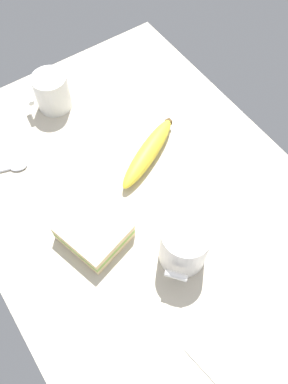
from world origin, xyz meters
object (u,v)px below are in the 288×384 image
(coffee_mug_black, at_px, (52,91))
(spoon, at_px, (10,168))
(coffee_mug_milky, at_px, (184,245))
(banana, at_px, (148,153))
(sandwich_main, at_px, (94,232))
(paper_napkin, at_px, (237,352))

(coffee_mug_black, height_order, spoon, coffee_mug_black)
(coffee_mug_milky, distance_m, banana, 0.24)
(coffee_mug_black, xyz_separation_m, sandwich_main, (0.34, -0.10, -0.02))
(coffee_mug_black, relative_size, banana, 0.51)
(coffee_mug_black, bearing_deg, spoon, -57.24)
(coffee_mug_milky, xyz_separation_m, paper_napkin, (0.19, -0.03, -0.05))
(coffee_mug_milky, height_order, spoon, coffee_mug_milky)
(sandwich_main, xyz_separation_m, paper_napkin, (0.31, 0.09, -0.02))
(coffee_mug_black, distance_m, paper_napkin, 0.65)
(coffee_mug_black, relative_size, spoon, 0.93)
(coffee_mug_milky, distance_m, paper_napkin, 0.20)
(coffee_mug_milky, bearing_deg, coffee_mug_black, -177.78)
(coffee_mug_milky, relative_size, spoon, 0.99)
(coffee_mug_milky, xyz_separation_m, sandwich_main, (-0.13, -0.11, -0.03))
(spoon, xyz_separation_m, paper_napkin, (0.55, 0.16, -0.00))
(coffee_mug_black, distance_m, spoon, 0.20)
(coffee_mug_milky, distance_m, sandwich_main, 0.17)
(sandwich_main, relative_size, spoon, 1.30)
(banana, distance_m, paper_napkin, 0.42)
(coffee_mug_black, xyz_separation_m, paper_napkin, (0.65, -0.01, -0.04))
(spoon, distance_m, paper_napkin, 0.57)
(spoon, bearing_deg, paper_napkin, 16.06)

